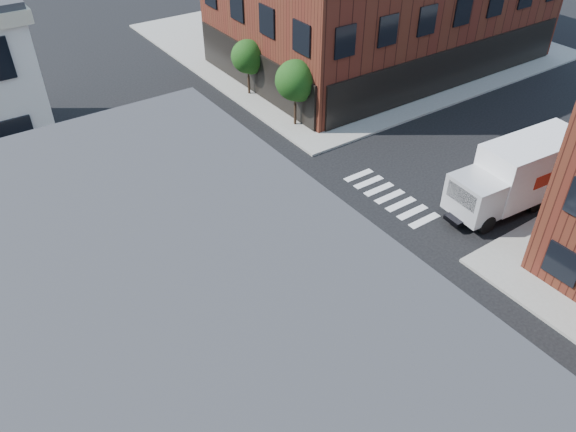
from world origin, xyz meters
The scene contains 7 objects.
ground centered at (0.00, 0.00, 0.00)m, with size 120.00×120.00×0.00m, color black.
sidewalk_ne centered at (21.00, 21.00, 0.07)m, with size 30.00×30.00×0.15m, color gray.
tree_near centered at (7.56, 9.98, 3.16)m, with size 2.69×2.69×4.49m.
tree_far centered at (7.56, 15.98, 2.87)m, with size 2.43×2.43×4.07m.
signal_pole centered at (-6.72, -6.68, 2.86)m, with size 1.29×1.24×4.60m.
box_truck centered at (12.13, -4.32, 1.96)m, with size 8.48×3.16×3.77m.
traffic_cone centered at (-4.34, -4.66, 0.32)m, with size 0.37×0.37×0.66m.
Camera 1 is at (-12.51, -18.10, 18.21)m, focal length 35.00 mm.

